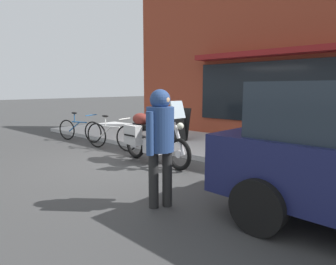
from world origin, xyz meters
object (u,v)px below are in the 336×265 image
parked_bicycle (111,136)px  pedestrian_walking (160,135)px  touring_motorcycle (150,136)px  sandwich_board_sign (180,124)px  second_bicycle_by_cafe (79,130)px

parked_bicycle → pedestrian_walking: size_ratio=1.05×
touring_motorcycle → parked_bicycle: touring_motorcycle is taller
pedestrian_walking → sandwich_board_sign: (-2.82, 3.85, -0.43)m
touring_motorcycle → pedestrian_walking: pedestrian_walking is taller
touring_motorcycle → parked_bicycle: size_ratio=1.23×
parked_bicycle → second_bicycle_by_cafe: parked_bicycle is taller
touring_motorcycle → sandwich_board_sign: 2.40m
pedestrian_walking → second_bicycle_by_cafe: size_ratio=0.98×
touring_motorcycle → sandwich_board_sign: size_ratio=2.25×
parked_bicycle → sandwich_board_sign: (0.89, 1.88, 0.22)m
parked_bicycle → pedestrian_walking: 4.25m
parked_bicycle → second_bicycle_by_cafe: bearing=176.2°
touring_motorcycle → parked_bicycle: 1.89m
second_bicycle_by_cafe → sandwich_board_sign: bearing=33.5°
pedestrian_walking → sandwich_board_sign: pedestrian_walking is taller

